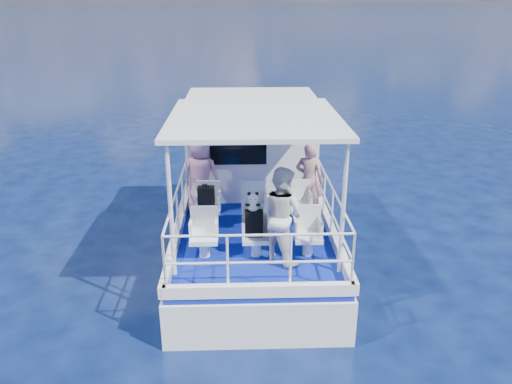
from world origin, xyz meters
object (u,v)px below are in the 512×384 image
at_px(passenger_port_fwd, 201,175).
at_px(backpack_center, 254,223).
at_px(panda, 253,202).
at_px(passenger_stbd_aft, 281,215).

bearing_deg(passenger_port_fwd, backpack_center, 135.28).
xyz_separation_m(backpack_center, panda, (-0.01, 0.00, 0.40)).
distance_m(passenger_port_fwd, panda, 2.22).
xyz_separation_m(passenger_stbd_aft, panda, (-0.47, 0.18, 0.17)).
relative_size(passenger_port_fwd, backpack_center, 3.52).
relative_size(passenger_port_fwd, panda, 4.78).
distance_m(backpack_center, panda, 0.40).
height_order(passenger_port_fwd, panda, passenger_port_fwd).
xyz_separation_m(passenger_port_fwd, passenger_stbd_aft, (1.48, -2.15, 0.03)).
bearing_deg(panda, backpack_center, -16.03).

